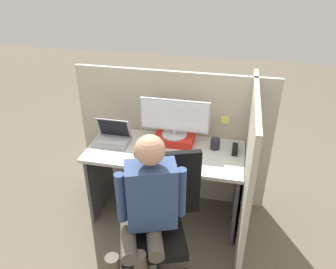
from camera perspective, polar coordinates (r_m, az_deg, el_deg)
The scene contains 13 objects.
ground_plane at distance 3.14m, azimuth -1.79°, elevation -17.58°, with size 12.00×12.00×0.00m, color #665B4C.
cubicle_panel_back at distance 3.23m, azimuth 0.89°, elevation -0.62°, with size 1.88×0.05×1.37m.
cubicle_panel_right at distance 2.84m, azimuth 13.54°, elevation -6.16°, with size 0.04×1.27×1.37m.
desk at distance 3.01m, azimuth -0.47°, elevation -5.82°, with size 1.38×0.64×0.76m.
paper_box at distance 3.00m, azimuth 1.11°, elevation -0.71°, with size 0.36×0.24×0.07m.
monitor at distance 2.91m, azimuth 1.16°, elevation 2.93°, with size 0.62×0.23×0.35m.
laptop at distance 3.04m, azimuth -9.64°, elevation -0.60°, with size 0.32×0.22×0.23m.
mouse at distance 2.82m, azimuth -5.39°, elevation -3.46°, with size 0.06×0.04×0.04m.
stapler at distance 2.92m, azimuth 11.57°, elevation -2.55°, with size 0.05×0.15×0.05m.
carrot_toy at distance 2.75m, azimuth 2.16°, elevation -4.22°, with size 0.04×0.13×0.04m.
office_chair at distance 2.53m, azimuth -1.34°, elevation -14.47°, with size 0.60×0.64×1.05m.
person at distance 2.28m, azimuth -3.83°, elevation -12.95°, with size 0.47×0.52×1.30m.
coffee_mug at distance 2.93m, azimuth 8.21°, elevation -1.62°, with size 0.08×0.08×0.09m.
Camera 1 is at (0.56, -2.08, 2.29)m, focal length 35.00 mm.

